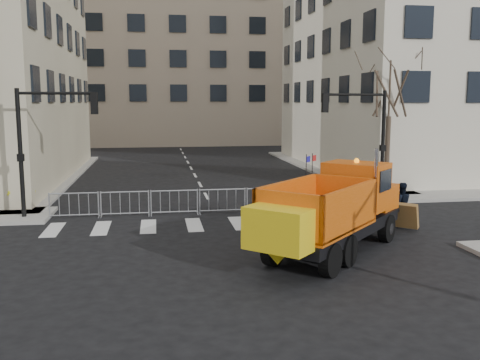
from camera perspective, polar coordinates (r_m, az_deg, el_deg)
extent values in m
plane|color=black|center=(16.26, 0.41, -9.02)|extent=(120.00, 120.00, 0.00)
cube|color=gray|center=(24.42, -2.84, -2.96)|extent=(64.00, 5.00, 0.15)
cube|color=#C2AB94|center=(67.74, -7.00, 14.32)|extent=(30.00, 18.00, 24.00)
cylinder|color=black|center=(23.56, -22.36, 2.47)|extent=(0.18, 0.18, 5.40)
cylinder|color=black|center=(27.25, 14.98, 3.52)|extent=(0.18, 0.18, 5.40)
cube|color=black|center=(17.56, 10.05, -5.00)|extent=(5.86, 6.03, 0.40)
cylinder|color=black|center=(20.06, 10.33, -4.37)|extent=(0.89, 0.92, 0.97)
cylinder|color=black|center=(19.40, 15.36, -4.97)|extent=(0.89, 0.92, 0.97)
cylinder|color=black|center=(17.04, 5.54, -6.54)|extent=(0.89, 0.92, 0.97)
cylinder|color=black|center=(16.26, 11.34, -7.40)|extent=(0.89, 0.92, 0.97)
cylinder|color=black|center=(16.08, 3.54, -7.43)|extent=(0.89, 0.92, 0.97)
cylinder|color=black|center=(15.25, 9.62, -8.41)|extent=(0.89, 0.92, 0.97)
cube|color=#CE520B|center=(20.00, 13.46, -1.66)|extent=(2.32, 2.31, 0.89)
cube|color=#CE520B|center=(18.86, 12.25, -0.58)|extent=(2.45, 2.43, 1.59)
cylinder|color=silver|center=(17.87, 14.24, -0.12)|extent=(0.12, 0.12, 2.13)
cube|color=#CE520B|center=(16.26, 8.33, -2.67)|extent=(4.28, 4.35, 1.46)
cube|color=yellow|center=(14.26, 4.05, -5.26)|extent=(1.90, 1.86, 1.15)
cube|color=brown|center=(21.56, 14.82, -3.39)|extent=(2.41, 2.32, 0.99)
imported|color=black|center=(22.32, 15.32, -2.39)|extent=(0.61, 0.42, 1.63)
imported|color=black|center=(22.08, 16.80, -2.46)|extent=(0.90, 0.74, 1.71)
imported|color=black|center=(21.85, 11.60, -2.20)|extent=(0.94, 1.16, 1.85)
imported|color=yellow|center=(25.72, -22.35, -0.57)|extent=(1.47, 1.40, 2.00)
cube|color=red|center=(23.34, 9.11, -2.02)|extent=(0.49, 0.45, 1.10)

